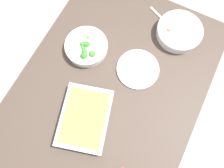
{
  "coord_description": "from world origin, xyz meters",
  "views": [
    {
      "loc": [
        0.29,
        0.15,
        1.8
      ],
      "look_at": [
        0.0,
        0.0,
        0.74
      ],
      "focal_mm": 35.0,
      "sensor_mm": 36.0,
      "label": 1
    }
  ],
  "objects_px": {
    "broccoli_bowl": "(86,47)",
    "spoon_by_stew": "(164,21)",
    "side_plate": "(138,69)",
    "stew_bowl": "(179,32)",
    "baking_dish": "(85,118)"
  },
  "relations": [
    {
      "from": "broccoli_bowl",
      "to": "spoon_by_stew",
      "type": "relative_size",
      "value": 1.35
    },
    {
      "from": "broccoli_bowl",
      "to": "side_plate",
      "type": "relative_size",
      "value": 1.02
    },
    {
      "from": "stew_bowl",
      "to": "spoon_by_stew",
      "type": "xyz_separation_m",
      "value": [
        -0.04,
        -0.1,
        -0.03
      ]
    },
    {
      "from": "side_plate",
      "to": "spoon_by_stew",
      "type": "bearing_deg",
      "value": 178.23
    },
    {
      "from": "stew_bowl",
      "to": "broccoli_bowl",
      "type": "xyz_separation_m",
      "value": [
        0.3,
        -0.4,
        -0.0
      ]
    },
    {
      "from": "broccoli_bowl",
      "to": "side_plate",
      "type": "bearing_deg",
      "value": 93.48
    },
    {
      "from": "broccoli_bowl",
      "to": "side_plate",
      "type": "xyz_separation_m",
      "value": [
        -0.02,
        0.29,
        -0.02
      ]
    },
    {
      "from": "baking_dish",
      "to": "side_plate",
      "type": "bearing_deg",
      "value": 161.45
    },
    {
      "from": "broccoli_bowl",
      "to": "spoon_by_stew",
      "type": "bearing_deg",
      "value": 139.06
    },
    {
      "from": "stew_bowl",
      "to": "spoon_by_stew",
      "type": "bearing_deg",
      "value": -114.44
    },
    {
      "from": "stew_bowl",
      "to": "side_plate",
      "type": "relative_size",
      "value": 1.11
    },
    {
      "from": "broccoli_bowl",
      "to": "side_plate",
      "type": "height_order",
      "value": "broccoli_bowl"
    },
    {
      "from": "stew_bowl",
      "to": "side_plate",
      "type": "distance_m",
      "value": 0.31
    },
    {
      "from": "spoon_by_stew",
      "to": "side_plate",
      "type": "bearing_deg",
      "value": -1.77
    },
    {
      "from": "baking_dish",
      "to": "side_plate",
      "type": "height_order",
      "value": "baking_dish"
    }
  ]
}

